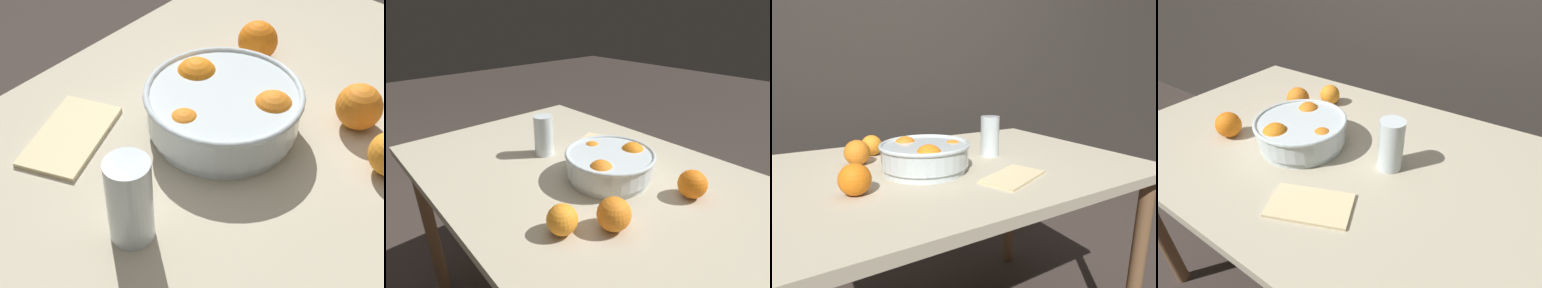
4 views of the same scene
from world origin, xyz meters
The scene contains 8 objects.
ground_plane centered at (0.00, 0.00, 0.00)m, with size 12.00×12.00×0.00m, color #3D332D.
dining_table centered at (0.00, 0.00, 0.69)m, with size 1.32×0.84×0.77m.
fruit_bowl centered at (-0.06, -0.04, 0.82)m, with size 0.28×0.28×0.10m.
juice_glass centered at (0.21, 0.01, 0.84)m, with size 0.07×0.07×0.15m.
orange_loose_near_bowl centered at (-0.24, 0.13, 0.81)m, with size 0.08×0.08×0.08m, color orange.
orange_loose_front centered at (-0.29, -0.13, 0.81)m, with size 0.08×0.08×0.08m, color orange.
orange_loose_aside centered at (-0.16, 0.23, 0.81)m, with size 0.08×0.08×0.08m, color orange.
napkin centered at (0.13, -0.23, 0.78)m, with size 0.20×0.11×0.01m, color beige.
Camera 4 is at (0.49, -0.60, 1.29)m, focal length 28.00 mm.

